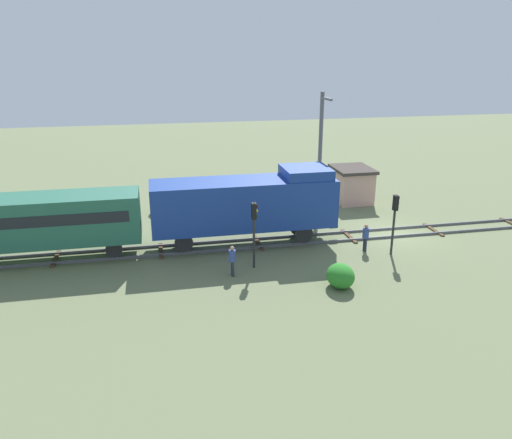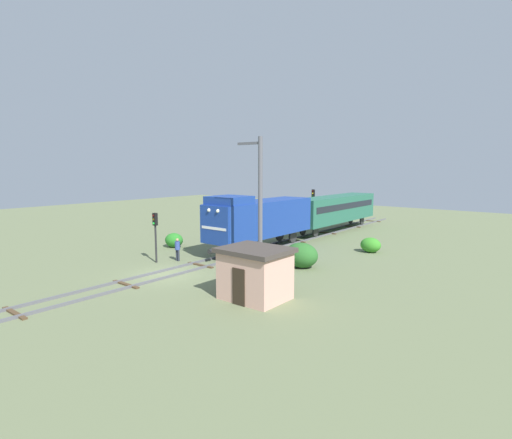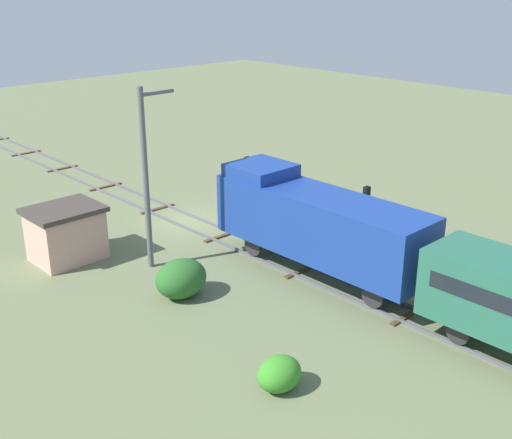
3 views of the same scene
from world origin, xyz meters
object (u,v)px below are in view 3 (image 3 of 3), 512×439
Objects in this scene: traffic_signal_near at (247,175)px; catenary_mast at (146,175)px; locomotive at (316,222)px; traffic_signal_mid at (365,208)px; worker_near_track at (253,209)px; worker_by_signal at (395,242)px; relay_hut at (66,233)px.

catenary_mast is (8.14, 1.86, 2.09)m from traffic_signal_near.
traffic_signal_near is 8.61m from catenary_mast.
locomotive is 1.32× the size of catenary_mast.
traffic_signal_mid is at bearing 175.91° from locomotive.
worker_near_track is (-2.40, -6.77, -1.78)m from locomotive.
traffic_signal_near reaches higher than worker_near_track.
locomotive is at bearing 128.36° from catenary_mast.
locomotive is 3.41m from traffic_signal_mid.
locomotive reaches higher than worker_by_signal.
catenary_mast is (9.14, -7.84, 3.65)m from worker_by_signal.
relay_hut reaches higher than worker_by_signal.
locomotive is 3.31× the size of relay_hut.
relay_hut is (11.70, -11.46, 0.40)m from worker_by_signal.
relay_hut is at bearing -42.84° from traffic_signal_mid.
locomotive reaches higher than traffic_signal_mid.
locomotive is at bearing 127.25° from relay_hut.
worker_by_signal is (-1.80, 8.36, 0.00)m from worker_near_track.
traffic_signal_near is 2.14× the size of worker_by_signal.
catenary_mast is (4.94, -6.25, 1.87)m from locomotive.
worker_near_track is at bearing -81.88° from traffic_signal_mid.
traffic_signal_near is 8.36m from traffic_signal_mid.
worker_near_track is 0.19× the size of catenary_mast.
traffic_signal_near reaches higher than worker_by_signal.
traffic_signal_near is at bearing -72.02° from worker_near_track.
relay_hut is at bearing -9.31° from traffic_signal_near.
locomotive is 8.72m from traffic_signal_near.
traffic_signal_near is 0.41× the size of catenary_mast.
locomotive is 7.40m from worker_near_track.
locomotive is 3.08× the size of traffic_signal_mid.
relay_hut is at bearing -52.75° from locomotive.
traffic_signal_mid is 2.21× the size of worker_near_track.
locomotive reaches higher than relay_hut.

